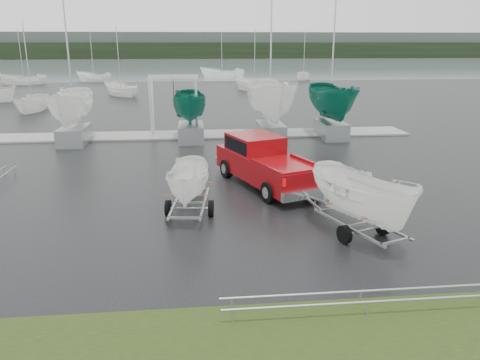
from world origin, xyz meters
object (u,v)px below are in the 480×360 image
trailer_hitched (366,155)px  trailer_parked (188,152)px  pickup_truck (263,160)px  boat_hoist (174,97)px

trailer_hitched → trailer_parked: size_ratio=1.19×
trailer_hitched → pickup_truck: bearing=90.0°
pickup_truck → trailer_hitched: 6.95m
trailer_parked → boat_hoist: 15.50m
trailer_hitched → boat_hoist: 19.37m
boat_hoist → trailer_hitched: bearing=-70.0°
pickup_truck → trailer_hitched: (2.32, -6.32, 1.70)m
pickup_truck → trailer_hitched: bearing=-90.0°
trailer_hitched → trailer_parked: bearing=133.9°
trailer_parked → boat_hoist: bearing=100.5°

